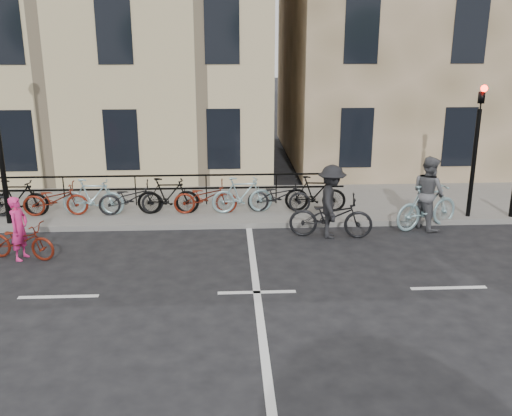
{
  "coord_description": "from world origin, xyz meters",
  "views": [
    {
      "loc": [
        -0.57,
        -10.63,
        5.06
      ],
      "look_at": [
        0.1,
        2.32,
        1.1
      ],
      "focal_mm": 40.0,
      "sensor_mm": 36.0,
      "label": 1
    }
  ],
  "objects_px": {
    "traffic_light": "(477,135)",
    "cyclist_pink": "(20,238)",
    "cyclist_dark": "(331,209)",
    "cyclist_grey": "(428,200)"
  },
  "relations": [
    {
      "from": "traffic_light",
      "to": "cyclist_dark",
      "type": "xyz_separation_m",
      "value": [
        -4.11,
        -1.1,
        -1.7
      ]
    },
    {
      "from": "cyclist_grey",
      "to": "cyclist_dark",
      "type": "distance_m",
      "value": 2.77
    },
    {
      "from": "traffic_light",
      "to": "cyclist_pink",
      "type": "relative_size",
      "value": 2.18
    },
    {
      "from": "cyclist_pink",
      "to": "traffic_light",
      "type": "bearing_deg",
      "value": -65.06
    },
    {
      "from": "traffic_light",
      "to": "cyclist_grey",
      "type": "bearing_deg",
      "value": -158.84
    },
    {
      "from": "traffic_light",
      "to": "cyclist_grey",
      "type": "distance_m",
      "value": 2.23
    },
    {
      "from": "traffic_light",
      "to": "cyclist_pink",
      "type": "height_order",
      "value": "traffic_light"
    },
    {
      "from": "traffic_light",
      "to": "cyclist_dark",
      "type": "bearing_deg",
      "value": -165.09
    },
    {
      "from": "cyclist_dark",
      "to": "cyclist_grey",
      "type": "bearing_deg",
      "value": -69.84
    },
    {
      "from": "cyclist_pink",
      "to": "cyclist_dark",
      "type": "height_order",
      "value": "cyclist_dark"
    }
  ]
}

